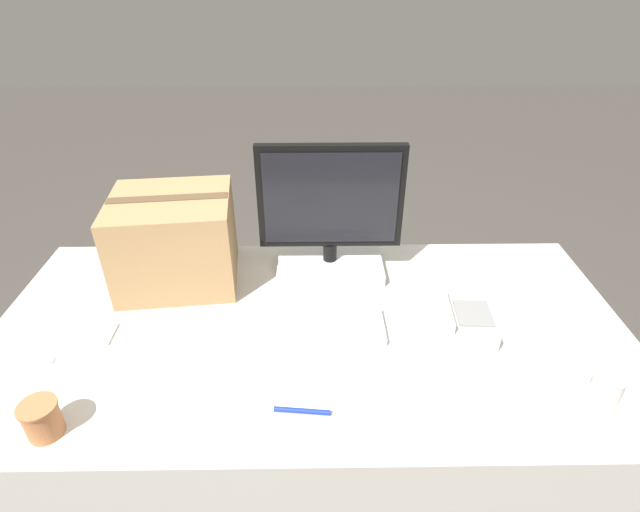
{
  "coord_description": "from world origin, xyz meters",
  "views": [
    {
      "loc": [
        0.01,
        -1.09,
        1.68
      ],
      "look_at": [
        0.03,
        0.14,
        0.91
      ],
      "focal_mm": 28.0,
      "sensor_mm": 36.0,
      "label": 1
    }
  ],
  "objects": [
    {
      "name": "ground_plane",
      "position": [
        0.0,
        0.0,
        0.0
      ],
      "size": [
        12.0,
        12.0,
        0.0
      ],
      "primitive_type": "plane",
      "color": "#47423D"
    },
    {
      "name": "office_desk",
      "position": [
        0.0,
        0.0,
        0.38
      ],
      "size": [
        1.8,
        0.9,
        0.76
      ],
      "color": "beige",
      "rests_on": "ground_plane"
    },
    {
      "name": "monitor",
      "position": [
        0.07,
        0.29,
        0.93
      ],
      "size": [
        0.45,
        0.21,
        0.43
      ],
      "color": "white",
      "rests_on": "office_desk"
    },
    {
      "name": "keyboard",
      "position": [
        -0.0,
        -0.02,
        0.77
      ],
      "size": [
        0.42,
        0.14,
        0.03
      ],
      "rotation": [
        0.0,
        0.0,
        0.01
      ],
      "color": "silver",
      "rests_on": "office_desk"
    },
    {
      "name": "desk_phone",
      "position": [
        0.42,
        -0.01,
        0.79
      ],
      "size": [
        0.18,
        0.2,
        0.08
      ],
      "rotation": [
        0.0,
        0.0,
        -0.07
      ],
      "color": "beige",
      "rests_on": "office_desk"
    },
    {
      "name": "paper_cup_left",
      "position": [
        -0.58,
        -0.35,
        0.8
      ],
      "size": [
        0.08,
        0.08,
        0.09
      ],
      "color": "#BC7547",
      "rests_on": "office_desk"
    },
    {
      "name": "paper_cup_right",
      "position": [
        0.69,
        -0.29,
        0.81
      ],
      "size": [
        0.07,
        0.07,
        0.1
      ],
      "color": "white",
      "rests_on": "office_desk"
    },
    {
      "name": "spoon",
      "position": [
        -0.7,
        -0.11,
        0.76
      ],
      "size": [
        0.13,
        0.08,
        0.0
      ],
      "rotation": [
        0.0,
        0.0,
        5.78
      ],
      "color": "#B2B2B7",
      "rests_on": "office_desk"
    },
    {
      "name": "cardboard_box",
      "position": [
        -0.42,
        0.25,
        0.9
      ],
      "size": [
        0.39,
        0.35,
        0.29
      ],
      "rotation": [
        0.0,
        0.0,
        0.1
      ],
      "color": "tan",
      "rests_on": "office_desk"
    },
    {
      "name": "pen_marker",
      "position": [
        -0.02,
        -0.31,
        0.76
      ],
      "size": [
        0.13,
        0.03,
        0.01
      ],
      "rotation": [
        0.0,
        0.0,
        6.18
      ],
      "color": "#1933B2",
      "rests_on": "office_desk"
    },
    {
      "name": "sticky_note_pad",
      "position": [
        -0.59,
        -0.03,
        0.76
      ],
      "size": [
        0.09,
        0.09,
        0.01
      ],
      "color": "silver",
      "rests_on": "office_desk"
    }
  ]
}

